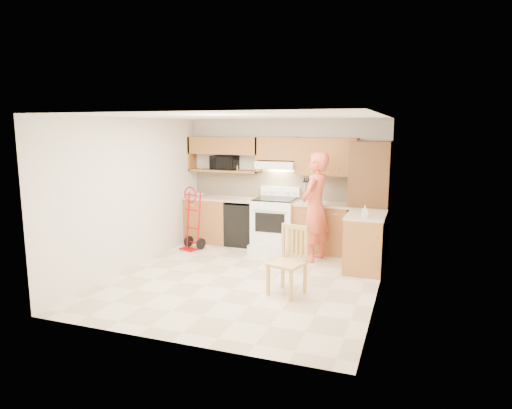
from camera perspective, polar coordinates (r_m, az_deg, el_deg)
The scene contains 28 objects.
floor at distance 7.16m, azimuth -1.37°, elevation -9.43°, with size 4.00×4.50×0.02m, color beige.
ceiling at distance 6.77m, azimuth -1.46°, elevation 11.16°, with size 4.00×4.50×0.02m, color white.
wall_back at distance 8.98m, azimuth 3.81°, elevation 2.73°, with size 4.00×0.02×2.50m, color silver.
wall_front at distance 4.85m, azimuth -11.12°, elevation -3.43°, with size 4.00×0.02×2.50m, color silver.
wall_left at distance 7.80m, azimuth -15.32°, elevation 1.35°, with size 0.02×4.50×2.50m, color silver.
wall_right at distance 6.41m, azimuth 15.57°, elevation -0.41°, with size 0.02×4.50×2.50m, color silver.
backsplash at distance 8.96m, azimuth 3.76°, elevation 2.39°, with size 3.92×0.03×0.55m, color beige.
lower_cab_left at distance 9.37m, azimuth -5.93°, elevation -1.97°, with size 0.90×0.60×0.90m, color #A46939.
dishwasher at distance 9.08m, azimuth -1.66°, elevation -2.46°, with size 0.60×0.60×0.85m, color black.
lower_cab_right at distance 8.62m, azimuth 8.49°, elevation -3.04°, with size 1.14×0.60×0.90m, color #A46939.
countertop_left at distance 9.16m, azimuth -4.29°, elevation 0.78°, with size 1.50×0.63×0.04m, color #C3B397.
countertop_right at distance 8.53m, azimuth 8.57°, elevation 0.04°, with size 1.14×0.63×0.04m, color #C3B397.
cab_return_right at distance 7.73m, azimuth 13.67°, elevation -4.71°, with size 0.60×1.00×0.90m, color #A46939.
countertop_return at distance 7.63m, azimuth 13.81°, elevation -1.29°, with size 0.63×1.00×0.04m, color #C3B397.
pantry_tall at distance 8.39m, azimuth 14.09°, elevation 0.59°, with size 0.70×0.60×2.10m, color brown.
upper_cab_left at distance 9.18m, azimuth -4.03°, elevation 7.45°, with size 1.50×0.33×0.34m, color #A46939.
upper_shelf_mw at distance 9.21m, azimuth -3.99°, elevation 4.28°, with size 1.50×0.33×0.04m, color #A46939.
upper_cab_center at distance 8.79m, azimuth 2.79°, elevation 7.10°, with size 0.76×0.33×0.44m, color #A46939.
upper_cab_right at distance 8.56m, azimuth 8.90°, elevation 5.99°, with size 1.14×0.33×0.70m, color #A46939.
range_hood at distance 8.74m, azimuth 2.64°, elevation 5.06°, with size 0.76×0.46×0.14m, color white.
knife_strip at distance 8.79m, azimuth 7.16°, elevation 2.46°, with size 0.40×0.05×0.29m, color black, non-canonical shape.
microwave at distance 9.20m, azimuth -4.02°, elevation 5.30°, with size 0.52×0.35×0.29m, color black.
range at distance 8.69m, azimuth 2.32°, elevation -1.91°, with size 0.80×1.05×1.18m, color white, non-canonical shape.
person at distance 7.95m, azimuth 7.46°, elevation -0.32°, with size 0.70×0.46×1.93m, color #D45237.
hand_truck at distance 8.80m, azimuth -8.23°, elevation -2.10°, with size 0.43×0.40×1.10m, color #B1090C, non-canonical shape.
dining_chair at distance 6.39m, azimuth 3.93°, elevation -7.15°, with size 0.44×0.48×0.97m, color tan, non-canonical shape.
soap_bottle at distance 7.34m, azimuth 13.61°, elevation -0.81°, with size 0.08×0.09×0.19m, color white.
bowl at distance 9.37m, azimuth -7.22°, elevation 1.22°, with size 0.22×0.22×0.05m, color white.
Camera 1 is at (2.45, -6.31, 2.34)m, focal length 31.63 mm.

